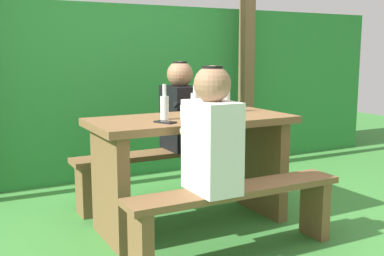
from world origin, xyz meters
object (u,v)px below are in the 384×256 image
Objects in this scene: person_white_shirt at (212,134)px; bottle_right at (195,104)px; bench_near at (237,206)px; bottle_center at (165,106)px; drinking_glass at (185,112)px; picnic_table at (192,153)px; bottle_left at (226,98)px; cell_phone at (165,122)px; person_black_coat at (180,109)px; bench_far at (159,166)px.

bottle_right is at bearing 70.08° from person_white_shirt.
bench_near is 0.81m from bottle_center.
picnic_table is at bearing 35.86° from drinking_glass.
person_white_shirt is at bearing -100.73° from drinking_glass.
bottle_left is 1.22× the size of bottle_right.
person_white_shirt is at bearing -107.42° from picnic_table.
bottle_right is 1.56× the size of cell_phone.
person_black_coat reaches higher than bottle_right.
person_white_shirt is 0.86m from bottle_left.
picnic_table is at bearing -161.80° from bottle_left.
bench_near is 1.95× the size of person_black_coat.
bottle_right is 0.36m from cell_phone.
picnic_table is 0.61m from bench_near.
bench_near is 1.14m from bench_far.
cell_phone is at bearing 103.27° from person_white_shirt.
person_white_shirt is at bearing -99.50° from cell_phone.
cell_phone is (-0.62, -0.27, -0.10)m from bottle_left.
bottle_right reaches higher than bench_far.
bottle_center is (-0.04, 0.54, 0.11)m from person_white_shirt.
person_black_coat is at bearing 66.10° from drinking_glass.
bench_far is 1.95× the size of person_white_shirt.
bench_near is at bearing -1.07° from person_white_shirt.
drinking_glass is 0.14m from bottle_right.
bench_far is 0.49m from person_black_coat.
cell_phone is (-0.31, -0.17, -0.08)m from bottle_right.
person_white_shirt is (-0.18, 0.00, 0.45)m from bench_near.
bottle_right is at bearing -162.89° from bottle_left.
cell_phone reaches higher than bench_far.
drinking_glass is 0.66× the size of cell_phone.
bottle_center is 1.68× the size of cell_phone.
drinking_glass is at bearing -146.43° from bottle_right.
bottle_left reaches higher than bottle_center.
bench_far is 0.81m from bottle_left.
picnic_table is 1.95× the size of person_white_shirt.
drinking_glass is (-0.08, 0.51, 0.52)m from bench_near.
picnic_table is 1.95× the size of person_black_coat.
bench_far is (0.00, 0.57, -0.22)m from picnic_table.
drinking_glass is 0.22m from cell_phone.
bench_far is 5.96× the size of bottle_center.
bench_far is at bearing 81.11° from person_white_shirt.
person_black_coat is at bearing 70.96° from picnic_table.
bench_near is 5.25× the size of bottle_left.
bench_far is at bearing 126.98° from bottle_left.
person_black_coat is 3.30× the size of bottle_right.
person_black_coat is (0.20, -0.00, 0.45)m from bench_far.
cell_phone is at bearing -150.99° from picnic_table.
drinking_glass is at bearing 3.05° from cell_phone.
drinking_glass is at bearing 79.27° from person_white_shirt.
bench_near is at bearing -79.34° from cell_phone.
bottle_center reaches higher than cell_phone.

